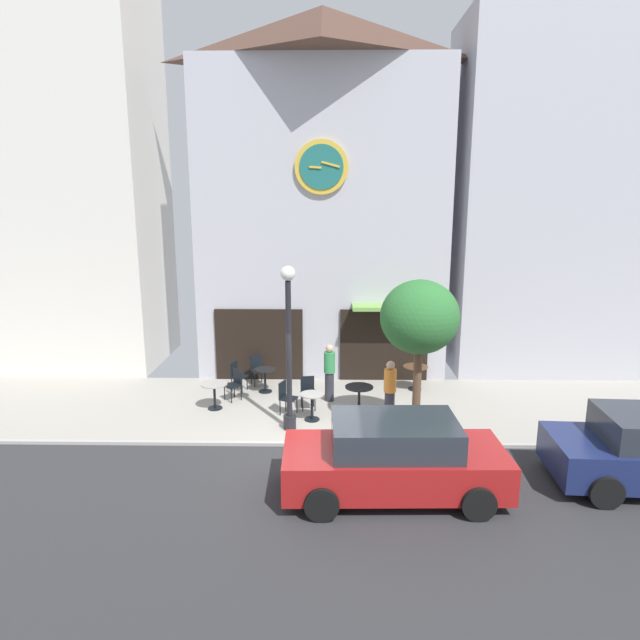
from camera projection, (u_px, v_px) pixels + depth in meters
The scene contains 19 objects.
ground_plane at pixel (305, 459), 12.33m from camera, with size 29.15×11.17×0.13m.
clock_building at pixel (322, 193), 17.84m from camera, with size 7.96×4.15×11.46m.
neighbor_building_left at pixel (74, 145), 18.33m from camera, with size 5.22×4.16×14.91m.
neighbor_building_right at pixel (546, 200), 18.23m from camera, with size 6.08×3.74×11.33m.
street_lamp at pixel (289, 349), 13.44m from camera, with size 0.36×0.36×4.15m.
street_tree at pixel (420, 318), 12.90m from camera, with size 1.87×1.68×3.87m.
cafe_table_near_door at pixel (214, 391), 15.12m from camera, with size 0.73×0.73×0.73m.
cafe_table_center at pixel (265, 376), 16.45m from camera, with size 0.65×0.65×0.72m.
cafe_table_center_left at pixel (312, 402), 14.35m from camera, with size 0.64×0.64×0.72m.
cafe_table_rightmost at pixel (359, 393), 14.93m from camera, with size 0.77×0.77×0.72m.
cafe_table_center_right at pixel (415, 372), 16.65m from camera, with size 0.75×0.75×0.74m.
cafe_chair_outer at pixel (286, 395), 14.76m from camera, with size 0.52×0.52×0.90m.
cafe_chair_curbside at pixel (308, 390), 15.15m from camera, with size 0.46×0.46×0.90m.
cafe_chair_facing_wall at pixel (237, 374), 16.57m from camera, with size 0.51×0.51×0.90m.
cafe_chair_left_end at pixel (235, 382), 15.83m from camera, with size 0.57×0.57×0.90m.
cafe_chair_right_end at pixel (257, 368), 17.17m from camera, with size 0.53×0.53×0.90m.
pedestrian_green at pixel (329, 372), 15.67m from camera, with size 0.34×0.34×1.67m.
pedestrian_orange at pixel (390, 391), 14.10m from camera, with size 0.44×0.44×1.67m.
parked_car_red at pixel (394, 458), 10.68m from camera, with size 4.34×2.11×1.55m.
Camera 1 is at (0.53, -11.97, 5.70)m, focal length 30.78 mm.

